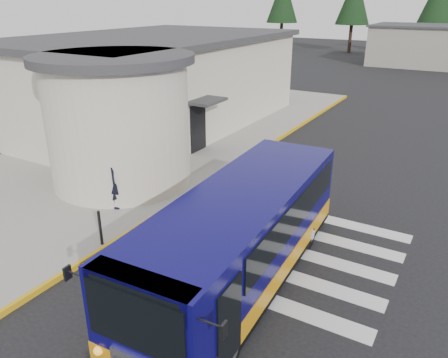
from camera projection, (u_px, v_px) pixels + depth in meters
The scene contains 9 objects.
ground at pixel (283, 233), 13.54m from camera, with size 140.00×140.00×0.00m, color black.
sidewalk at pixel (143, 149), 20.92m from camera, with size 10.00×34.00×0.15m, color gray.
curb_strip at pixel (233, 168), 18.60m from camera, with size 0.12×34.00×0.16m, color gold.
station_building at pixel (149, 84), 23.14m from camera, with size 12.70×18.70×4.80m.
crosswalk at pixel (258, 240), 13.14m from camera, with size 8.00×5.35×0.01m.
transit_bus at pixel (240, 240), 10.81m from camera, with size 3.25×9.04×2.52m.
pedestrian_a at pixel (117, 181), 14.60m from camera, with size 0.69×0.45×1.90m, color black.
pedestrian_b at pixel (117, 175), 15.61m from camera, with size 0.73×0.57×1.50m, color black.
bollard at pixel (100, 228), 12.47m from camera, with size 0.09×0.09×1.07m, color black.
Camera 1 is at (4.43, -11.16, 6.74)m, focal length 35.00 mm.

